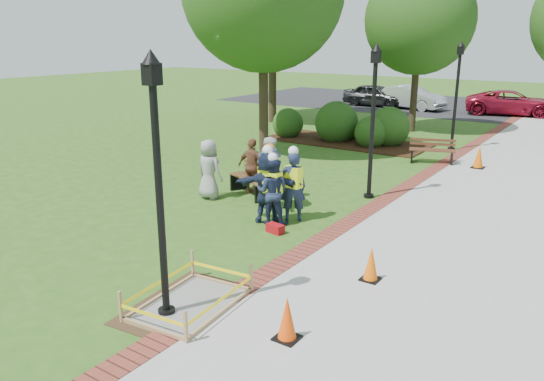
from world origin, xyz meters
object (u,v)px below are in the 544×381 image
Objects in this scene: wet_concrete_pad at (190,294)px; hivis_worker_b at (293,184)px; hivis_worker_c at (272,189)px; bench_near at (251,186)px; hivis_worker_a at (268,185)px; cone_front at (287,320)px; lamp_near at (158,169)px.

wet_concrete_pad is 4.85m from hivis_worker_b.
hivis_worker_b is 0.57m from hivis_worker_c.
bench_near is 2.41m from hivis_worker_a.
hivis_worker_a is (-3.27, 4.21, 0.61)m from cone_front.
cone_front is 0.17× the size of lamp_near.
bench_near is 0.90× the size of hivis_worker_a.
hivis_worker_c reaches higher than bench_near.
wet_concrete_pad is at bearing -79.19° from hivis_worker_b.
lamp_near is at bearing -81.58° from hivis_worker_b.
hivis_worker_b reaches higher than hivis_worker_c.
wet_concrete_pad is 6.60m from bench_near.
hivis_worker_a is 1.03× the size of hivis_worker_b.
wet_concrete_pad is at bearing -74.49° from hivis_worker_c.
lamp_near is at bearing -75.55° from hivis_worker_a.
cone_front is 0.38× the size of hivis_worker_b.
bench_near is 0.92× the size of hivis_worker_b.
wet_concrete_pad is 1.93m from cone_front.
wet_concrete_pad is 1.38× the size of hivis_worker_c.
bench_near is 2.56m from hivis_worker_c.
cone_front is at bearing -58.74° from hivis_worker_b.
hivis_worker_a is at bearing 104.45° from lamp_near.
bench_near is at bearing 138.54° from hivis_worker_c.
hivis_worker_c reaches higher than wet_concrete_pad.
hivis_worker_c is (-1.03, 4.63, -1.59)m from lamp_near.
bench_near reaches higher than cone_front.
hivis_worker_a reaches higher than cone_front.
hivis_worker_a is (-1.35, 4.27, 0.72)m from wet_concrete_pad.
hivis_worker_a is (1.68, -1.59, 0.67)m from bench_near.
cone_front is at bearing 1.70° from wet_concrete_pad.
lamp_near reaches higher than bench_near.
hivis_worker_b reaches higher than wet_concrete_pad.
lamp_near is (2.89, -6.27, 2.19)m from bench_near.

